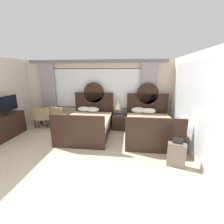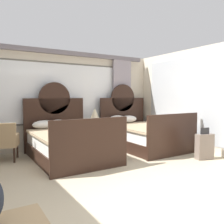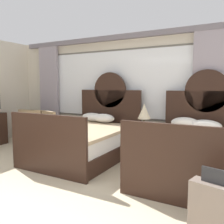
{
  "view_description": "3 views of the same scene",
  "coord_description": "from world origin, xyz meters",
  "px_view_note": "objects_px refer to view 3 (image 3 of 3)",
  "views": [
    {
      "loc": [
        1.37,
        -1.86,
        2.18
      ],
      "look_at": [
        0.85,
        2.61,
        0.99
      ],
      "focal_mm": 23.92,
      "sensor_mm": 36.0,
      "label": 1
    },
    {
      "loc": [
        -2.06,
        -1.95,
        1.45
      ],
      "look_at": [
        0.69,
        2.52,
        1.09
      ],
      "focal_mm": 37.8,
      "sensor_mm": 36.0,
      "label": 2
    },
    {
      "loc": [
        2.72,
        -0.87,
        1.49
      ],
      "look_at": [
        0.68,
        2.86,
        1.02
      ],
      "focal_mm": 38.36,
      "sensor_mm": 36.0,
      "label": 3
    }
  ],
  "objects_px": {
    "bed_near_mirror": "(196,154)",
    "book_on_nightstand": "(146,130)",
    "armchair_by_window_centre": "(35,124)",
    "table_lamp_on_nightstand": "(144,112)",
    "armchair_by_window_left": "(55,126)",
    "suitcase_on_floor": "(212,212)",
    "armchair_by_window_right": "(32,124)",
    "bed_near_window": "(86,140)",
    "nightstand_between_beds": "(147,143)"
  },
  "relations": [
    {
      "from": "bed_near_mirror",
      "to": "book_on_nightstand",
      "type": "height_order",
      "value": "bed_near_mirror"
    },
    {
      "from": "book_on_nightstand",
      "to": "armchair_by_window_centre",
      "type": "height_order",
      "value": "armchair_by_window_centre"
    },
    {
      "from": "table_lamp_on_nightstand",
      "to": "armchair_by_window_left",
      "type": "xyz_separation_m",
      "value": [
        -2.33,
        -0.16,
        -0.47
      ]
    },
    {
      "from": "book_on_nightstand",
      "to": "suitcase_on_floor",
      "type": "relative_size",
      "value": 0.36
    },
    {
      "from": "armchair_by_window_left",
      "to": "armchair_by_window_right",
      "type": "bearing_deg",
      "value": -179.77
    },
    {
      "from": "table_lamp_on_nightstand",
      "to": "book_on_nightstand",
      "type": "bearing_deg",
      "value": -52.89
    },
    {
      "from": "bed_near_mirror",
      "to": "table_lamp_on_nightstand",
      "type": "bearing_deg",
      "value": 150.15
    },
    {
      "from": "suitcase_on_floor",
      "to": "bed_near_mirror",
      "type": "bearing_deg",
      "value": 104.43
    },
    {
      "from": "bed_near_window",
      "to": "nightstand_between_beds",
      "type": "relative_size",
      "value": 3.83
    },
    {
      "from": "bed_near_mirror",
      "to": "suitcase_on_floor",
      "type": "distance_m",
      "value": 1.73
    },
    {
      "from": "armchair_by_window_left",
      "to": "nightstand_between_beds",
      "type": "bearing_deg",
      "value": 3.74
    },
    {
      "from": "table_lamp_on_nightstand",
      "to": "book_on_nightstand",
      "type": "height_order",
      "value": "table_lamp_on_nightstand"
    },
    {
      "from": "nightstand_between_beds",
      "to": "table_lamp_on_nightstand",
      "type": "distance_m",
      "value": 0.67
    },
    {
      "from": "table_lamp_on_nightstand",
      "to": "armchair_by_window_right",
      "type": "xyz_separation_m",
      "value": [
        -3.11,
        -0.17,
        -0.47
      ]
    },
    {
      "from": "bed_near_window",
      "to": "suitcase_on_floor",
      "type": "distance_m",
      "value": 3.11
    },
    {
      "from": "bed_near_window",
      "to": "nightstand_between_beds",
      "type": "distance_m",
      "value": 1.29
    },
    {
      "from": "nightstand_between_beds",
      "to": "armchair_by_window_right",
      "type": "distance_m",
      "value": 3.2
    },
    {
      "from": "bed_near_window",
      "to": "book_on_nightstand",
      "type": "relative_size",
      "value": 8.47
    },
    {
      "from": "table_lamp_on_nightstand",
      "to": "armchair_by_window_right",
      "type": "relative_size",
      "value": 0.62
    },
    {
      "from": "bed_near_window",
      "to": "suitcase_on_floor",
      "type": "bearing_deg",
      "value": -32.62
    },
    {
      "from": "armchair_by_window_left",
      "to": "book_on_nightstand",
      "type": "bearing_deg",
      "value": 1.11
    },
    {
      "from": "armchair_by_window_left",
      "to": "armchair_by_window_centre",
      "type": "relative_size",
      "value": 1.0
    },
    {
      "from": "table_lamp_on_nightstand",
      "to": "armchair_by_window_left",
      "type": "bearing_deg",
      "value": -175.98
    },
    {
      "from": "bed_near_mirror",
      "to": "book_on_nightstand",
      "type": "bearing_deg",
      "value": 152.86
    },
    {
      "from": "nightstand_between_beds",
      "to": "table_lamp_on_nightstand",
      "type": "xyz_separation_m",
      "value": [
        -0.08,
        0.01,
        0.66
      ]
    },
    {
      "from": "table_lamp_on_nightstand",
      "to": "armchair_by_window_centre",
      "type": "bearing_deg",
      "value": -176.85
    },
    {
      "from": "book_on_nightstand",
      "to": "suitcase_on_floor",
      "type": "xyz_separation_m",
      "value": [
        1.51,
        -2.23,
        -0.29
      ]
    },
    {
      "from": "nightstand_between_beds",
      "to": "table_lamp_on_nightstand",
      "type": "bearing_deg",
      "value": 175.15
    },
    {
      "from": "nightstand_between_beds",
      "to": "suitcase_on_floor",
      "type": "xyz_separation_m",
      "value": [
        1.52,
        -2.34,
        0.01
      ]
    },
    {
      "from": "bed_near_mirror",
      "to": "book_on_nightstand",
      "type": "distance_m",
      "value": 1.23
    },
    {
      "from": "book_on_nightstand",
      "to": "armchair_by_window_right",
      "type": "relative_size",
      "value": 0.3
    },
    {
      "from": "nightstand_between_beds",
      "to": "armchair_by_window_left",
      "type": "distance_m",
      "value": 2.42
    },
    {
      "from": "table_lamp_on_nightstand",
      "to": "armchair_by_window_centre",
      "type": "height_order",
      "value": "table_lamp_on_nightstand"
    },
    {
      "from": "table_lamp_on_nightstand",
      "to": "bed_near_mirror",
      "type": "bearing_deg",
      "value": -29.85
    },
    {
      "from": "book_on_nightstand",
      "to": "armchair_by_window_right",
      "type": "height_order",
      "value": "armchair_by_window_right"
    },
    {
      "from": "bed_near_window",
      "to": "armchair_by_window_left",
      "type": "xyz_separation_m",
      "value": [
        -1.31,
        0.51,
        0.1
      ]
    },
    {
      "from": "bed_near_window",
      "to": "armchair_by_window_right",
      "type": "relative_size",
      "value": 2.54
    },
    {
      "from": "table_lamp_on_nightstand",
      "to": "armchair_by_window_centre",
      "type": "relative_size",
      "value": 0.62
    },
    {
      "from": "armchair_by_window_centre",
      "to": "armchair_by_window_right",
      "type": "relative_size",
      "value": 1.0
    },
    {
      "from": "nightstand_between_beds",
      "to": "armchair_by_window_left",
      "type": "xyz_separation_m",
      "value": [
        -2.4,
        -0.16,
        0.19
      ]
    },
    {
      "from": "bed_near_mirror",
      "to": "suitcase_on_floor",
      "type": "relative_size",
      "value": 3.03
    },
    {
      "from": "nightstand_between_beds",
      "to": "suitcase_on_floor",
      "type": "height_order",
      "value": "suitcase_on_floor"
    },
    {
      "from": "bed_near_window",
      "to": "armchair_by_window_centre",
      "type": "xyz_separation_m",
      "value": [
        -1.97,
        0.51,
        0.1
      ]
    },
    {
      "from": "bed_near_mirror",
      "to": "table_lamp_on_nightstand",
      "type": "height_order",
      "value": "bed_near_mirror"
    },
    {
      "from": "suitcase_on_floor",
      "to": "armchair_by_window_right",
      "type": "bearing_deg",
      "value": 155.16
    },
    {
      "from": "armchair_by_window_centre",
      "to": "nightstand_between_beds",
      "type": "bearing_deg",
      "value": 2.95
    },
    {
      "from": "nightstand_between_beds",
      "to": "armchair_by_window_centre",
      "type": "relative_size",
      "value": 0.66
    },
    {
      "from": "armchair_by_window_right",
      "to": "suitcase_on_floor",
      "type": "xyz_separation_m",
      "value": [
        4.71,
        -2.18,
        -0.18
      ]
    },
    {
      "from": "armchair_by_window_centre",
      "to": "book_on_nightstand",
      "type": "bearing_deg",
      "value": 0.89
    },
    {
      "from": "nightstand_between_beds",
      "to": "armchair_by_window_left",
      "type": "bearing_deg",
      "value": -176.26
    }
  ]
}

